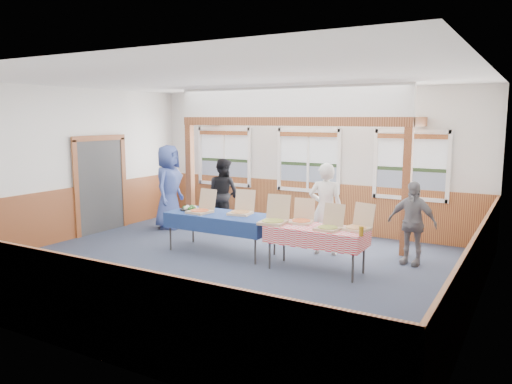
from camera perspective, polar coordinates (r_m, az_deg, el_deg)
floor at (r=8.77m, az=-3.46°, el=-8.53°), size 8.00×8.00×0.00m
ceiling at (r=8.41m, az=-3.66°, el=12.79°), size 8.00×8.00×0.00m
wall_back at (r=11.51m, az=6.09°, el=3.63°), size 8.00×0.00×8.00m
wall_front at (r=5.88m, az=-22.69°, el=-1.63°), size 8.00×0.00×8.00m
wall_left at (r=11.15m, az=-21.01°, el=2.96°), size 0.00×8.00×8.00m
wall_right at (r=7.09m, az=24.52°, el=-0.11°), size 0.00×8.00×8.00m
wainscot_back at (r=11.63m, az=5.96°, el=-1.54°), size 7.98×0.05×1.10m
wainscot_front at (r=6.16m, az=-21.93°, el=-11.27°), size 7.98×0.05×1.10m
wainscot_left at (r=11.27m, az=-20.64°, el=-2.36°), size 0.05×6.98×1.10m
wainscot_right at (r=7.31m, az=23.82°, el=-8.26°), size 0.05×6.98×1.10m
cased_opening at (r=11.77m, az=-17.35°, el=0.70°), size 0.06×1.30×2.10m
window_left at (r=12.57m, az=-3.64°, el=4.43°), size 1.56×0.10×1.46m
window_mid at (r=11.47m, az=6.01°, el=4.01°), size 1.56×0.10×1.46m
window_right at (r=10.75m, az=17.31°, el=3.37°), size 1.56×0.10×1.46m
post_left at (r=11.80m, az=-7.53°, el=1.77°), size 0.15×0.15×2.40m
post_right at (r=9.64m, az=16.83°, el=-0.02°), size 0.15×0.15×2.40m
cross_beam at (r=10.39m, az=3.47°, el=8.06°), size 5.15×0.18×0.18m
table_left at (r=9.52m, az=-3.98°, el=-2.79°), size 2.25×1.43×0.76m
table_right at (r=8.42m, az=6.92°, el=-4.42°), size 1.77×1.07×0.76m
pizza_box_a at (r=9.64m, az=-6.30°, el=-1.97°), size 0.44×0.52×0.44m
pizza_box_b at (r=9.45m, az=-1.70°, el=-2.13°), size 0.47×0.54×0.44m
pizza_box_c at (r=8.62m, az=2.05°, el=-3.16°), size 0.49×0.57×0.47m
pizza_box_d at (r=8.70m, az=5.25°, el=-3.12°), size 0.44×0.51×0.40m
pizza_box_e at (r=8.23m, az=8.34°, el=-3.85°), size 0.40×0.48×0.40m
pizza_box_f at (r=8.29m, az=11.53°, el=-3.83°), size 0.49×0.55×0.42m
veggie_tray at (r=9.94m, az=-7.58°, el=-1.89°), size 0.38×0.38×0.09m
drink_glass at (r=7.87m, az=11.94°, el=-4.42°), size 0.07×0.07×0.15m
woman_white at (r=9.45m, az=7.95°, el=-1.94°), size 0.72×0.56×1.74m
woman_black at (r=11.58m, az=-3.76°, el=-0.19°), size 0.89×0.74×1.64m
man_blue at (r=11.78m, az=-9.95°, el=0.59°), size 0.83×1.07×1.95m
person_grey at (r=9.17m, az=17.39°, el=-3.39°), size 0.91×0.47×1.48m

